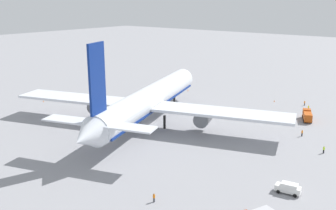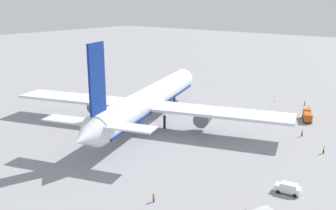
% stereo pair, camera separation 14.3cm
% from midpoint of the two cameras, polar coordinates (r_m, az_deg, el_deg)
% --- Properties ---
extents(ground_plane, '(600.00, 600.00, 0.00)m').
position_cam_midpoint_polar(ground_plane, '(109.56, -2.63, -2.68)').
color(ground_plane, gray).
extents(airliner, '(70.64, 77.17, 25.52)m').
position_cam_midpoint_polar(airliner, '(106.43, -2.90, 0.68)').
color(airliner, silver).
rests_on(airliner, ground).
extents(service_truck_2, '(7.20, 4.75, 2.76)m').
position_cam_midpoint_polar(service_truck_2, '(118.40, 19.95, -1.47)').
color(service_truck_2, '#BF4C14').
rests_on(service_truck_2, ground).
extents(service_van, '(2.57, 4.70, 1.97)m').
position_cam_midpoint_polar(service_van, '(74.33, 17.38, -11.64)').
color(service_van, white).
rests_on(service_van, ground).
extents(baggage_cart_1, '(1.70, 3.06, 0.40)m').
position_cam_midpoint_polar(baggage_cart_1, '(161.63, 0.38, 3.35)').
color(baggage_cart_1, '#26598C').
rests_on(baggage_cart_1, ground).
extents(ground_worker_1, '(0.56, 0.56, 1.65)m').
position_cam_midpoint_polar(ground_worker_1, '(134.87, 19.59, 0.26)').
color(ground_worker_1, '#3F3F47').
rests_on(ground_worker_1, ground).
extents(ground_worker_2, '(0.41, 0.41, 1.76)m').
position_cam_midpoint_polar(ground_worker_2, '(104.56, 19.25, -3.93)').
color(ground_worker_2, black).
rests_on(ground_worker_2, ground).
extents(ground_worker_3, '(0.54, 0.54, 1.61)m').
position_cam_midpoint_polar(ground_worker_3, '(68.47, -2.08, -13.54)').
color(ground_worker_3, '#3F3F47').
rests_on(ground_worker_3, ground).
extents(ground_worker_4, '(0.56, 0.56, 1.63)m').
position_cam_midpoint_polar(ground_worker_4, '(129.55, 20.10, -0.39)').
color(ground_worker_4, navy).
rests_on(ground_worker_4, ground).
extents(ground_worker_5, '(0.56, 0.56, 1.70)m').
position_cam_midpoint_polar(ground_worker_5, '(95.07, 22.08, -6.16)').
color(ground_worker_5, black).
rests_on(ground_worker_5, ground).
extents(traffic_cone_2, '(0.36, 0.36, 0.55)m').
position_cam_midpoint_polar(traffic_cone_2, '(137.04, 15.49, 0.59)').
color(traffic_cone_2, orange).
rests_on(traffic_cone_2, ground).
extents(traffic_cone_3, '(0.36, 0.36, 0.55)m').
position_cam_midpoint_polar(traffic_cone_3, '(147.86, 3.01, 2.19)').
color(traffic_cone_3, orange).
rests_on(traffic_cone_3, ground).
extents(traffic_cone_4, '(0.36, 0.36, 0.55)m').
position_cam_midpoint_polar(traffic_cone_4, '(138.55, -17.90, 0.56)').
color(traffic_cone_4, orange).
rests_on(traffic_cone_4, ground).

